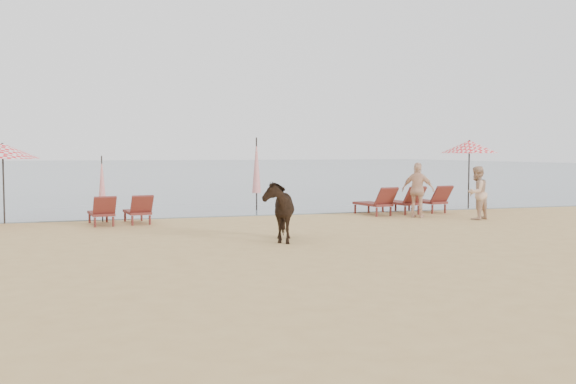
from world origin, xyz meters
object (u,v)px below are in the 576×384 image
lounger_cluster_right (405,201)px  cow (278,210)px  beachgoer_right_a (477,193)px  umbrella_open_left_a (3,151)px  umbrella_closed_left (102,181)px  umbrella_open_right (469,147)px  lounger_cluster_left (120,211)px  beachgoer_right_b (418,190)px  umbrella_closed_right (256,166)px

lounger_cluster_right → cow: cow is taller
beachgoer_right_a → umbrella_open_left_a: bearing=-37.1°
umbrella_closed_left → umbrella_open_right: bearing=2.4°
lounger_cluster_left → umbrella_open_right: (12.48, 1.46, 1.88)m
cow → beachgoer_right_b: size_ratio=0.97×
umbrella_closed_right → beachgoer_right_b: bearing=-41.3°
umbrella_open_right → umbrella_closed_right: bearing=-174.1°
beachgoer_right_b → umbrella_closed_left: bearing=32.7°
lounger_cluster_right → umbrella_open_left_a: size_ratio=1.35×
umbrella_open_left_a → cow: 9.02m
umbrella_open_left_a → beachgoer_right_b: bearing=7.9°
umbrella_open_left_a → umbrella_closed_left: umbrella_open_left_a is taller
lounger_cluster_left → umbrella_closed_right: size_ratio=0.70×
umbrella_closed_right → cow: 7.89m
lounger_cluster_left → umbrella_open_left_a: bearing=150.8°
lounger_cluster_left → umbrella_open_left_a: size_ratio=0.77×
beachgoer_right_b → umbrella_open_left_a: bearing=33.1°
umbrella_open_right → beachgoer_right_a: bearing=-100.9°
umbrella_open_right → beachgoer_right_a: umbrella_open_right is taller
cow → lounger_cluster_left: bearing=139.9°
umbrella_open_left_a → umbrella_closed_right: bearing=29.7°
beachgoer_right_b → lounger_cluster_right: bearing=-55.1°
lounger_cluster_left → beachgoer_right_a: beachgoer_right_a is taller
lounger_cluster_left → lounger_cluster_right: 9.39m
lounger_cluster_left → cow: size_ratio=1.07×
umbrella_closed_right → cow: umbrella_closed_right is taller
lounger_cluster_left → lounger_cluster_right: lounger_cluster_right is taller
umbrella_closed_right → beachgoer_right_b: (4.36, -3.84, -0.73)m
lounger_cluster_right → cow: 7.84m
umbrella_closed_left → umbrella_closed_right: bearing=22.2°
umbrella_open_right → beachgoer_right_a: (-1.82, -3.28, -1.46)m
lounger_cluster_left → umbrella_closed_right: umbrella_closed_right is taller
umbrella_open_left_a → beachgoer_right_a: (13.92, -3.13, -1.30)m
cow → beachgoer_right_b: beachgoer_right_b is taller
cow → beachgoer_right_a: size_ratio=1.03×
umbrella_open_right → cow: bearing=-128.2°
lounger_cluster_right → umbrella_closed_left: size_ratio=1.61×
lounger_cluster_right → umbrella_open_right: (3.11, 0.97, 1.84)m
umbrella_closed_left → umbrella_closed_right: umbrella_closed_right is taller
lounger_cluster_right → umbrella_open_left_a: bearing=166.7°
beachgoer_right_a → beachgoer_right_b: size_ratio=0.94×
cow → umbrella_open_left_a: bearing=151.8°
umbrella_closed_right → beachgoer_right_b: umbrella_closed_right is taller
umbrella_open_right → umbrella_closed_right: 7.83m
lounger_cluster_left → lounger_cluster_right: bearing=-4.3°
beachgoer_right_a → beachgoer_right_b: beachgoer_right_b is taller
lounger_cluster_left → umbrella_closed_left: (-0.49, 0.92, 0.82)m
umbrella_closed_right → umbrella_closed_left: bearing=-157.8°
lounger_cluster_right → umbrella_closed_left: bearing=167.9°
umbrella_open_left_a → beachgoer_right_b: (12.48, -2.04, -1.25)m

